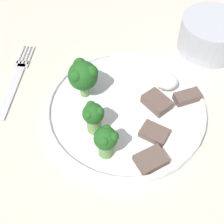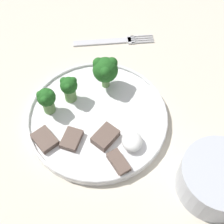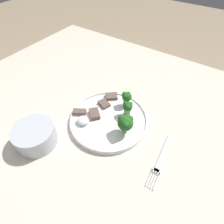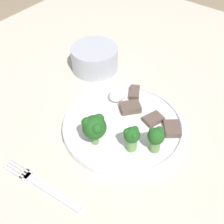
{
  "view_description": "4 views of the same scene",
  "coord_description": "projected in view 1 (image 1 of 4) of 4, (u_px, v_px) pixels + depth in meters",
  "views": [
    {
      "loc": [
        0.05,
        -0.35,
        1.13
      ],
      "look_at": [
        -0.0,
        -0.06,
        0.75
      ],
      "focal_mm": 50.0,
      "sensor_mm": 36.0,
      "label": 1
    },
    {
      "loc": [
        0.33,
        -0.02,
        1.21
      ],
      "look_at": [
        0.03,
        -0.01,
        0.76
      ],
      "focal_mm": 50.0,
      "sensor_mm": 36.0,
      "label": 2
    },
    {
      "loc": [
        -0.2,
        0.27,
        1.18
      ],
      "look_at": [
        0.01,
        -0.04,
        0.76
      ],
      "focal_mm": 28.0,
      "sensor_mm": 36.0,
      "label": 3
    },
    {
      "loc": [
        -0.36,
        -0.3,
        1.22
      ],
      "look_at": [
        0.01,
        -0.01,
        0.76
      ],
      "focal_mm": 50.0,
      "sensor_mm": 36.0,
      "label": 4
    }
  ],
  "objects": [
    {
      "name": "broccoli_floret_back_left",
      "position": [
        93.0,
        116.0,
        0.46
      ],
      "size": [
        0.03,
        0.03,
        0.06
      ],
      "color": "#709E56",
      "rests_on": "dinner_plate"
    },
    {
      "name": "cream_bowl",
      "position": [
        211.0,
        35.0,
        0.59
      ],
      "size": [
        0.12,
        0.12,
        0.06
      ],
      "color": "#B7BCC6",
      "rests_on": "table"
    },
    {
      "name": "broccoli_floret_center_left",
      "position": [
        106.0,
        140.0,
        0.43
      ],
      "size": [
        0.03,
        0.03,
        0.06
      ],
      "color": "#709E56",
      "rests_on": "dinner_plate"
    },
    {
      "name": "dinner_plate",
      "position": [
        126.0,
        109.0,
        0.51
      ],
      "size": [
        0.26,
        0.26,
        0.02
      ],
      "color": "white",
      "rests_on": "table"
    },
    {
      "name": "meat_slice_rear_slice",
      "position": [
        187.0,
        97.0,
        0.52
      ],
      "size": [
        0.05,
        0.04,
        0.01
      ],
      "color": "brown",
      "rests_on": "dinner_plate"
    },
    {
      "name": "sauce_dollop",
      "position": [
        166.0,
        81.0,
        0.53
      ],
      "size": [
        0.04,
        0.04,
        0.02
      ],
      "color": "white",
      "rests_on": "dinner_plate"
    },
    {
      "name": "meat_slice_front_slice",
      "position": [
        154.0,
        133.0,
        0.47
      ],
      "size": [
        0.05,
        0.04,
        0.01
      ],
      "color": "brown",
      "rests_on": "dinner_plate"
    },
    {
      "name": "meat_slice_edge_slice",
      "position": [
        157.0,
        102.0,
        0.51
      ],
      "size": [
        0.05,
        0.05,
        0.02
      ],
      "color": "brown",
      "rests_on": "dinner_plate"
    },
    {
      "name": "broccoli_floret_near_rim_left",
      "position": [
        83.0,
        75.0,
        0.49
      ],
      "size": [
        0.05,
        0.05,
        0.07
      ],
      "color": "#709E56",
      "rests_on": "dinner_plate"
    },
    {
      "name": "meat_slice_middle_slice",
      "position": [
        151.0,
        160.0,
        0.45
      ],
      "size": [
        0.05,
        0.05,
        0.01
      ],
      "color": "brown",
      "rests_on": "dinner_plate"
    },
    {
      "name": "table",
      "position": [
        119.0,
        121.0,
        0.61
      ],
      "size": [
        1.34,
        1.13,
        0.72
      ],
      "color": "beige",
      "rests_on": "ground_plane"
    },
    {
      "name": "fork",
      "position": [
        16.0,
        80.0,
        0.56
      ],
      "size": [
        0.03,
        0.18,
        0.0
      ],
      "color": "silver",
      "rests_on": "table"
    }
  ]
}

